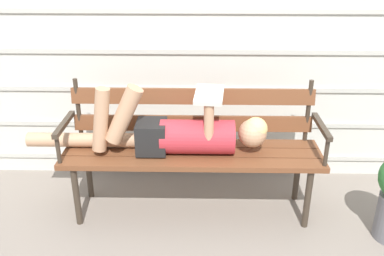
% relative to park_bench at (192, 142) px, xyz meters
% --- Properties ---
extents(ground_plane, '(12.00, 12.00, 0.00)m').
position_rel_park_bench_xyz_m(ground_plane, '(0.00, -0.20, -0.52)').
color(ground_plane, gray).
extents(house_siding, '(4.54, 0.08, 2.37)m').
position_rel_park_bench_xyz_m(house_siding, '(0.00, 0.51, 0.66)').
color(house_siding, beige).
rests_on(house_siding, ground).
extents(park_bench, '(1.76, 0.45, 0.93)m').
position_rel_park_bench_xyz_m(park_bench, '(0.00, 0.00, 0.00)').
color(park_bench, brown).
rests_on(park_bench, ground).
extents(reclining_person, '(1.64, 0.27, 0.50)m').
position_rel_park_bench_xyz_m(reclining_person, '(-0.10, -0.07, 0.10)').
color(reclining_person, '#B72D38').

